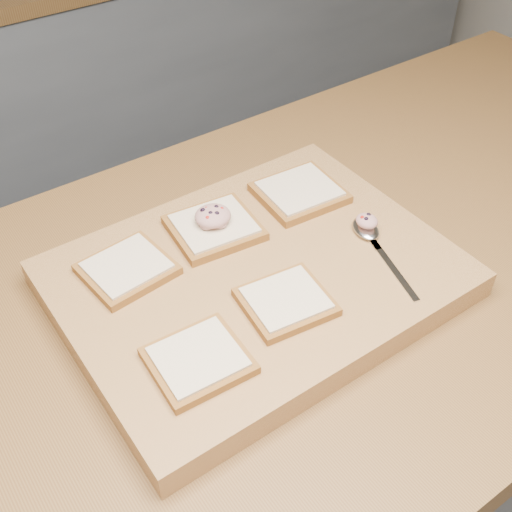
{
  "coord_description": "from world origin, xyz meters",
  "views": [
    {
      "loc": [
        -0.37,
        -0.52,
        1.56
      ],
      "look_at": [
        0.01,
        0.0,
        0.96
      ],
      "focal_mm": 45.0,
      "sensor_mm": 36.0,
      "label": 1
    }
  ],
  "objects_px": {
    "cutting_board": "(256,279)",
    "tuna_salad_dollop": "(213,216)",
    "spoon": "(370,234)",
    "bread_far_center": "(214,227)"
  },
  "relations": [
    {
      "from": "cutting_board",
      "to": "tuna_salad_dollop",
      "type": "relative_size",
      "value": 9.89
    },
    {
      "from": "tuna_salad_dollop",
      "to": "spoon",
      "type": "bearing_deg",
      "value": -38.34
    },
    {
      "from": "bread_far_center",
      "to": "tuna_salad_dollop",
      "type": "bearing_deg",
      "value": 140.61
    },
    {
      "from": "bread_far_center",
      "to": "spoon",
      "type": "xyz_separation_m",
      "value": [
        0.18,
        -0.14,
        -0.0
      ]
    },
    {
      "from": "cutting_board",
      "to": "tuna_salad_dollop",
      "type": "height_order",
      "value": "tuna_salad_dollop"
    },
    {
      "from": "cutting_board",
      "to": "bread_far_center",
      "type": "relative_size",
      "value": 3.92
    },
    {
      "from": "tuna_salad_dollop",
      "to": "spoon",
      "type": "height_order",
      "value": "tuna_salad_dollop"
    },
    {
      "from": "bread_far_center",
      "to": "tuna_salad_dollop",
      "type": "distance_m",
      "value": 0.02
    },
    {
      "from": "spoon",
      "to": "cutting_board",
      "type": "bearing_deg",
      "value": 166.42
    },
    {
      "from": "cutting_board",
      "to": "bread_far_center",
      "type": "xyz_separation_m",
      "value": [
        -0.01,
        0.1,
        0.03
      ]
    }
  ]
}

